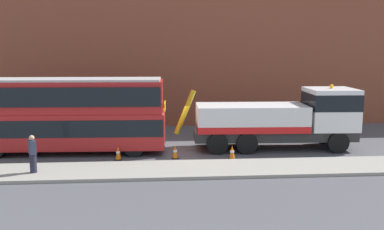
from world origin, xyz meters
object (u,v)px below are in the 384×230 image
object	(u,v)px
traffic_cone_midway	(175,152)
traffic_cone_near_bus	(118,153)
traffic_cone_near_truck	(232,153)
double_decker_bus	(63,112)
recovery_tow_truck	(282,118)
pedestrian_onlooker	(33,154)

from	to	relation	value
traffic_cone_midway	traffic_cone_near_bus	bearing A→B (deg)	-179.44
traffic_cone_near_bus	traffic_cone_near_truck	xyz separation A→B (m)	(5.85, -0.30, 0.00)
traffic_cone_midway	double_decker_bus	bearing A→B (deg)	164.13
recovery_tow_truck	traffic_cone_near_truck	bearing A→B (deg)	-145.73
double_decker_bus	traffic_cone_midway	size ratio (longest dim) A/B	15.43
recovery_tow_truck	double_decker_bus	world-z (taller)	double_decker_bus
recovery_tow_truck	traffic_cone_near_truck	distance (m)	4.03
pedestrian_onlooker	traffic_cone_midway	bearing A→B (deg)	-10.75
recovery_tow_truck	traffic_cone_midway	bearing A→B (deg)	-162.58
double_decker_bus	traffic_cone_near_truck	distance (m)	9.35
recovery_tow_truck	traffic_cone_near_bus	xyz separation A→B (m)	(-9.04, -1.72, -1.42)
traffic_cone_midway	traffic_cone_near_truck	xyz separation A→B (m)	(2.93, -0.32, 0.00)
recovery_tow_truck	traffic_cone_midway	distance (m)	6.50
traffic_cone_near_bus	traffic_cone_near_truck	world-z (taller)	same
pedestrian_onlooker	traffic_cone_midway	xyz separation A→B (m)	(6.45, 2.49, -0.64)
traffic_cone_near_bus	traffic_cone_near_truck	size ratio (longest dim) A/B	1.00
traffic_cone_near_bus	traffic_cone_midway	world-z (taller)	same
pedestrian_onlooker	traffic_cone_near_truck	world-z (taller)	pedestrian_onlooker
recovery_tow_truck	double_decker_bus	size ratio (longest dim) A/B	0.92
recovery_tow_truck	pedestrian_onlooker	world-z (taller)	recovery_tow_truck
traffic_cone_midway	traffic_cone_near_truck	world-z (taller)	same
pedestrian_onlooker	traffic_cone_near_truck	distance (m)	9.64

